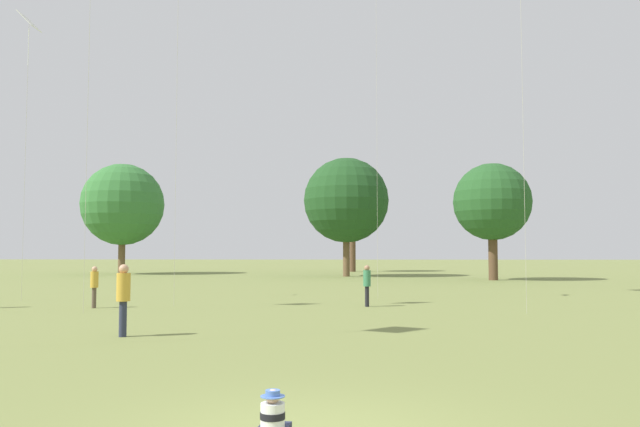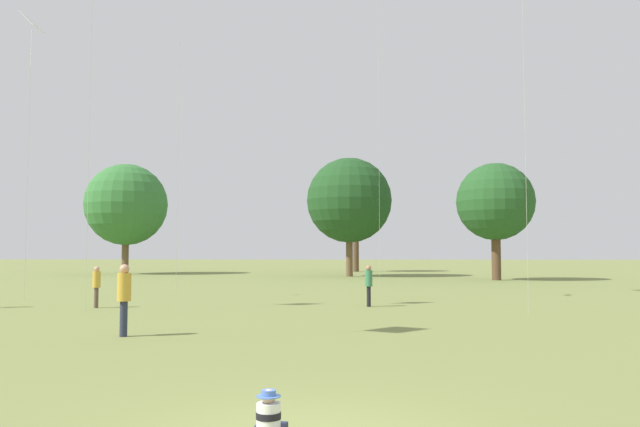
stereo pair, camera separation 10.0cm
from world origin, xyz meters
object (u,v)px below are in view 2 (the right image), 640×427
Objects in this scene: distant_tree_2 at (356,203)px; seated_toddler at (269,416)px; person_standing_1 at (97,283)px; distant_tree_0 at (495,202)px; distant_tree_1 at (349,200)px; kite_9 at (32,32)px; person_standing_4 at (124,293)px; distant_tree_3 at (126,205)px; person_standing_0 at (369,282)px.

seated_toddler is at bearing -91.95° from distant_tree_2.
distant_tree_0 is (20.93, 23.61, 4.91)m from person_standing_1.
distant_tree_1 reaches higher than distant_tree_2.
kite_9 reaches higher than distant_tree_1.
person_standing_4 is 17.60m from kite_9.
distant_tree_3 is (-20.07, 51.03, 6.38)m from seated_toddler.
person_standing_0 is at bearing -88.83° from distant_tree_1.
kite_9 is 1.22× the size of distant_tree_3.
kite_9 reaches higher than distant_tree_0.
person_standing_1 is 0.15× the size of distant_tree_3.
kite_9 is at bearing -15.54° from person_standing_1.
kite_9 is 31.02m from distant_tree_1.
distant_tree_0 is (17.02, 31.48, 4.76)m from person_standing_4.
person_standing_1 is 0.12× the size of kite_9.
distant_tree_1 is at bearing 94.22° from seated_toddler.
person_standing_1 is at bearing 123.92° from seated_toddler.
seated_toddler is 0.30× the size of person_standing_4.
seated_toddler is at bearing -68.53° from distant_tree_3.
distant_tree_0 is 0.84× the size of distant_tree_3.
distant_tree_3 is at bearing -52.62° from person_standing_1.
distant_tree_3 is at bearing 117.21° from seated_toddler.
distant_tree_1 is (1.23, 46.30, 6.34)m from seated_toddler.
kite_9 is at bearing -111.15° from distant_tree_2.
person_standing_4 is at bearing 125.49° from seated_toddler.
distant_tree_1 is (14.41, 26.93, -5.46)m from kite_9.
person_standing_4 is 0.18× the size of distant_tree_1.
kite_9 is (-15.00, 2.14, 11.04)m from person_standing_0.
person_standing_0 is at bearing -52.50° from kite_9.
person_standing_0 is at bearing -90.24° from distant_tree_2.
kite_9 is (-4.47, 3.11, 11.06)m from person_standing_1.
distant_tree_1 is at bearing 17.45° from kite_9.
seated_toddler is 0.34× the size of person_standing_1.
distant_tree_0 is at bearing -61.37° from distant_tree_2.
person_standing_4 reaches higher than seated_toddler.
person_standing_4 is (-6.62, -8.84, 0.13)m from person_standing_0.
seated_toddler is 0.05× the size of distant_tree_1.
distant_tree_0 is at bearing -30.30° from distant_tree_1.
person_standing_0 is at bearing -155.44° from person_standing_1.
kite_9 is 42.34m from distant_tree_2.
seated_toddler is 18.46m from person_standing_1.
person_standing_1 is (-8.71, 16.26, 0.74)m from seated_toddler.
person_standing_0 is at bearing -114.67° from distant_tree_0.
distant_tree_0 reaches higher than person_standing_1.
person_standing_0 is 40.66m from distant_tree_3.
seated_toddler is 0.05× the size of distant_tree_3.
distant_tree_1 is at bearing -93.56° from distant_tree_2.
distant_tree_1 is (-0.59, 29.06, 5.58)m from person_standing_0.
person_standing_1 is at bearing 71.09° from person_standing_4.
person_standing_4 is at bearing -118.39° from distant_tree_0.
distant_tree_1 is (-10.99, 6.42, 0.69)m from distant_tree_0.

